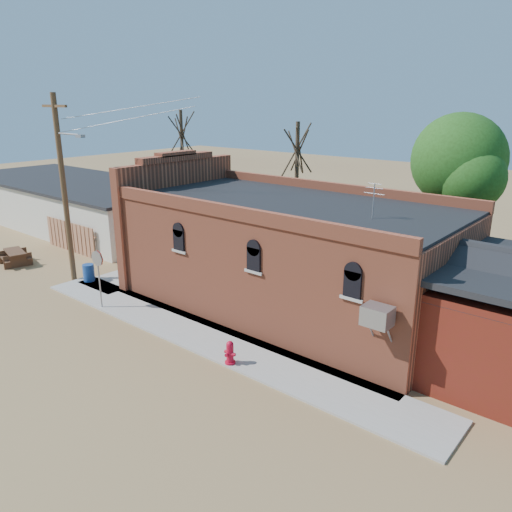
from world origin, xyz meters
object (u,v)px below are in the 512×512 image
Objects in this scene: utility_pole at (64,186)px; stop_sign at (98,264)px; trash_barrel at (89,273)px; picnic_table at (15,256)px; fire_hydrant at (230,352)px; brick_bar at (282,253)px.

stop_sign is at bearing -16.03° from utility_pole.
trash_barrel reaches higher than picnic_table.
utility_pole is 10.89× the size of fire_hydrant.
stop_sign is 1.19× the size of picnic_table.
trash_barrel is (-8.94, -3.99, -1.84)m from brick_bar.
stop_sign is (-5.61, -5.49, -0.29)m from brick_bar.
brick_bar is 15.48m from picnic_table.
utility_pole is at bearing -177.35° from stop_sign.
trash_barrel reaches higher than fire_hydrant.
fire_hydrant is 11.00m from trash_barrel.
picnic_table is (-5.60, -1.00, 0.01)m from trash_barrel.
trash_barrel is at bearing 156.95° from fire_hydrant.
picnic_table is (-14.54, -4.99, -1.83)m from brick_bar.
stop_sign is 3.97m from trash_barrel.
utility_pole reaches higher than stop_sign.
stop_sign is 9.07m from picnic_table.
stop_sign is at bearing 164.78° from fire_hydrant.
picnic_table is (-16.49, 0.50, 0.02)m from fire_hydrant.
brick_bar reaches higher than stop_sign.
trash_barrel is 5.69m from picnic_table.
stop_sign is at bearing 10.38° from picnic_table.
utility_pole reaches higher than picnic_table.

